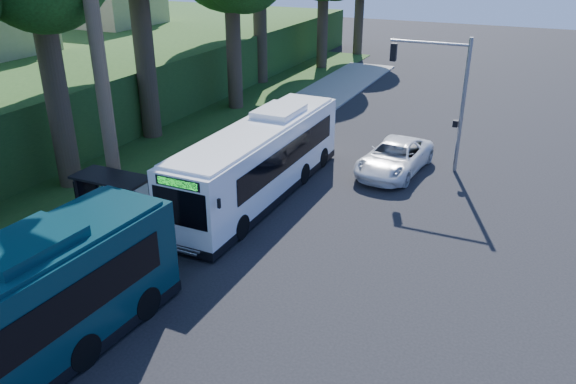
% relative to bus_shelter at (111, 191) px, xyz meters
% --- Properties ---
extents(ground, '(140.00, 140.00, 0.00)m').
position_rel_bus_shelter_xyz_m(ground, '(7.26, 2.86, -1.81)').
color(ground, black).
rests_on(ground, ground).
extents(sidewalk, '(4.50, 70.00, 0.12)m').
position_rel_bus_shelter_xyz_m(sidewalk, '(-0.04, 2.86, -1.75)').
color(sidewalk, gray).
rests_on(sidewalk, ground).
extents(red_curb, '(0.25, 30.00, 0.13)m').
position_rel_bus_shelter_xyz_m(red_curb, '(2.26, -1.14, -1.74)').
color(red_curb, '#9E1611').
rests_on(red_curb, ground).
extents(grass_verge, '(8.00, 70.00, 0.06)m').
position_rel_bus_shelter_xyz_m(grass_verge, '(-5.74, 7.86, -1.78)').
color(grass_verge, '#234719').
rests_on(grass_verge, ground).
extents(bus_shelter, '(3.20, 1.51, 2.55)m').
position_rel_bus_shelter_xyz_m(bus_shelter, '(0.00, 0.00, 0.00)').
color(bus_shelter, black).
rests_on(bus_shelter, ground).
extents(stop_sign_pole, '(0.35, 0.06, 3.17)m').
position_rel_bus_shelter_xyz_m(stop_sign_pole, '(1.86, -2.14, 0.28)').
color(stop_sign_pole, gray).
rests_on(stop_sign_pole, ground).
extents(traffic_signal_pole, '(4.10, 0.30, 7.00)m').
position_rel_bus_shelter_xyz_m(traffic_signal_pole, '(11.04, 12.86, 2.62)').
color(traffic_signal_pole, gray).
rests_on(traffic_signal_pole, ground).
extents(hillside_backdrop, '(24.00, 60.00, 8.80)m').
position_rel_bus_shelter_xyz_m(hillside_backdrop, '(-19.04, 17.96, 0.63)').
color(hillside_backdrop, '#234719').
rests_on(hillside_backdrop, ground).
extents(white_bus, '(2.91, 12.89, 3.83)m').
position_rel_bus_shelter_xyz_m(white_bus, '(4.04, 5.77, 0.06)').
color(white_bus, white).
rests_on(white_bus, ground).
extents(pickup, '(3.31, 6.17, 1.65)m').
position_rel_bus_shelter_xyz_m(pickup, '(9.11, 11.34, -0.98)').
color(pickup, white).
rests_on(pickup, ground).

